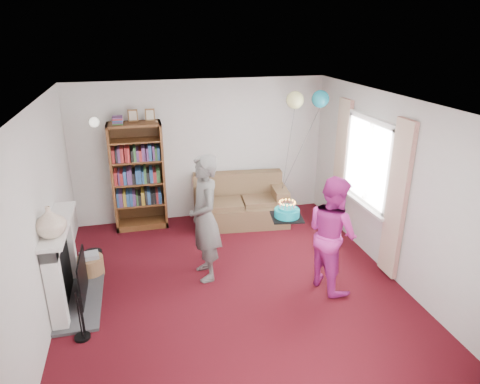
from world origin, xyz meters
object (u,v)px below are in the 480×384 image
object	(u,v)px
person_striped	(205,218)
birthday_cake	(287,213)
sofa	(241,204)
person_magenta	(332,233)
bookcase	(138,177)

from	to	relation	value
person_striped	birthday_cake	xyz separation A→B (m)	(0.98, -0.53, 0.20)
sofa	birthday_cake	bearing A→B (deg)	-82.48
sofa	person_magenta	world-z (taller)	person_magenta
person_striped	birthday_cake	world-z (taller)	person_striped
bookcase	birthday_cake	world-z (taller)	bookcase
person_magenta	birthday_cake	world-z (taller)	person_magenta
bookcase	sofa	bearing A→B (deg)	-7.59
birthday_cake	person_striped	bearing A→B (deg)	151.90
bookcase	sofa	distance (m)	1.87
bookcase	person_striped	distance (m)	2.08
sofa	birthday_cake	distance (m)	2.33
person_striped	person_magenta	xyz separation A→B (m)	(1.59, -0.63, -0.11)
person_magenta	birthday_cake	bearing A→B (deg)	66.49
bookcase	birthday_cake	distance (m)	3.04
sofa	person_magenta	size ratio (longest dim) A/B	1.03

